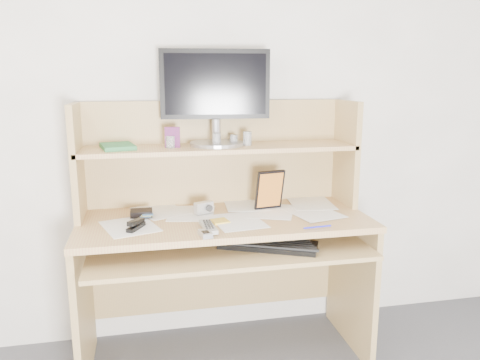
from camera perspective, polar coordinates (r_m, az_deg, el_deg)
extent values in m
cube|color=white|center=(2.51, -3.24, 8.54)|extent=(3.60, 0.04, 2.50)
cube|color=tan|center=(2.29, -1.89, -4.95)|extent=(1.40, 0.60, 0.03)
cube|color=tan|center=(2.42, -18.54, -14.19)|extent=(0.03, 0.56, 0.72)
cube|color=tan|center=(2.62, 13.42, -11.76)|extent=(0.03, 0.56, 0.72)
cube|color=tan|center=(2.69, -2.89, -11.27)|extent=(1.34, 0.02, 0.41)
cube|color=tan|center=(2.21, -1.34, -8.21)|extent=(1.28, 0.55, 0.02)
cube|color=tan|center=(2.50, -3.08, 3.35)|extent=(1.40, 0.02, 0.55)
cube|color=tan|center=(2.36, -19.23, 2.12)|extent=(0.03, 0.30, 0.55)
cube|color=tan|center=(2.57, 12.75, 3.28)|extent=(0.03, 0.30, 0.55)
cube|color=tan|center=(2.36, -2.57, 3.91)|extent=(1.38, 0.30, 0.02)
cube|color=white|center=(2.29, -1.89, -4.52)|extent=(1.32, 0.54, 0.01)
cube|color=black|center=(2.18, 3.44, -7.92)|extent=(0.47, 0.33, 0.02)
cube|color=black|center=(2.18, 3.45, -7.53)|extent=(0.44, 0.31, 0.01)
cube|color=#989893|center=(2.10, -3.88, -5.72)|extent=(0.06, 0.18, 0.02)
cube|color=#B7B8BA|center=(2.02, -4.26, -6.44)|extent=(0.06, 0.09, 0.02)
cube|color=black|center=(2.16, -12.58, -5.25)|extent=(0.09, 0.12, 0.04)
cube|color=black|center=(2.34, -11.94, -3.93)|extent=(0.11, 0.09, 0.03)
cube|color=yellow|center=(2.21, -2.49, -5.05)|extent=(0.09, 0.09, 0.01)
cube|color=silver|center=(2.33, -4.44, -3.37)|extent=(0.10, 0.07, 0.06)
cube|color=black|center=(2.38, 3.64, -1.20)|extent=(0.15, 0.04, 0.21)
cylinder|color=#1C1CD4|center=(2.14, 9.41, -5.67)|extent=(0.13, 0.02, 0.01)
cube|color=maroon|center=(2.31, -8.23, 5.17)|extent=(0.08, 0.03, 0.10)
cube|color=#388E64|center=(2.34, -14.69, 3.98)|extent=(0.19, 0.23, 0.02)
cylinder|color=black|center=(2.31, -8.49, 4.62)|extent=(0.05, 0.05, 0.06)
cylinder|color=white|center=(2.37, 0.90, 5.08)|extent=(0.05, 0.05, 0.07)
cylinder|color=black|center=(2.41, -0.77, 4.94)|extent=(0.04, 0.04, 0.05)
cylinder|color=white|center=(2.33, -2.89, 4.89)|extent=(0.05, 0.05, 0.07)
cylinder|color=#A8A8AD|center=(2.38, -2.84, 4.45)|extent=(0.27, 0.27, 0.02)
cylinder|color=#A8A8AD|center=(2.38, -2.90, 6.06)|extent=(0.05, 0.05, 0.11)
cube|color=black|center=(2.39, -3.05, 11.59)|extent=(0.55, 0.08, 0.34)
cube|color=black|center=(2.37, -2.97, 11.58)|extent=(0.50, 0.05, 0.30)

